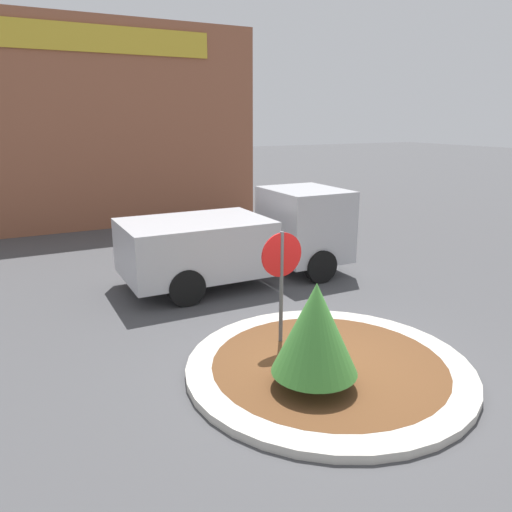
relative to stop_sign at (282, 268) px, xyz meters
name	(u,v)px	position (x,y,z in m)	size (l,w,h in m)	color
ground_plane	(328,370)	(0.26, -1.11, -1.50)	(120.00, 120.00, 0.00)	#474749
traffic_island	(328,367)	(0.26, -1.11, -1.44)	(4.69, 4.69, 0.13)	#BCB7AD
stop_sign	(282,268)	(0.00, 0.00, 0.00)	(0.78, 0.07, 2.16)	#4C4C51
island_shrub	(315,328)	(-0.36, -1.60, -0.43)	(1.29, 1.29, 1.63)	brown
utility_truck	(244,237)	(1.16, 3.85, -0.39)	(5.76, 2.45, 2.23)	#B2B2B7
storefront_building	(74,125)	(-1.10, 14.71, 2.23)	(13.17, 6.07, 7.46)	#93563D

